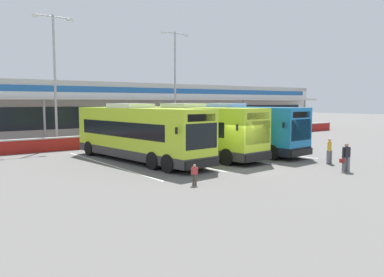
# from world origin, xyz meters

# --- Properties ---
(ground_plane) EXTENTS (200.00, 200.00, 0.00)m
(ground_plane) POSITION_xyz_m (0.00, 0.00, 0.00)
(ground_plane) COLOR #605E5B
(terminal_building) EXTENTS (70.00, 13.00, 6.00)m
(terminal_building) POSITION_xyz_m (-0.00, 26.91, 3.01)
(terminal_building) COLOR silver
(terminal_building) RESTS_ON ground
(red_barrier_wall) EXTENTS (60.00, 0.40, 1.10)m
(red_barrier_wall) POSITION_xyz_m (0.00, 14.50, 0.56)
(red_barrier_wall) COLOR maroon
(red_barrier_wall) RESTS_ON ground
(coach_bus_leftmost) EXTENTS (3.79, 12.32, 3.78)m
(coach_bus_leftmost) POSITION_xyz_m (-4.06, 5.97, 1.79)
(coach_bus_leftmost) COLOR #B7DB2D
(coach_bus_leftmost) RESTS_ON ground
(coach_bus_left_centre) EXTENTS (3.79, 12.32, 3.78)m
(coach_bus_left_centre) POSITION_xyz_m (0.22, 5.90, 1.79)
(coach_bus_left_centre) COLOR #B7DB2D
(coach_bus_left_centre) RESTS_ON ground
(coach_bus_centre) EXTENTS (3.79, 12.32, 3.78)m
(coach_bus_centre) POSITION_xyz_m (4.11, 5.69, 1.79)
(coach_bus_centre) COLOR #1972B7
(coach_bus_centre) RESTS_ON ground
(bay_stripe_far_west) EXTENTS (0.14, 13.00, 0.01)m
(bay_stripe_far_west) POSITION_xyz_m (-6.30, 6.00, 0.00)
(bay_stripe_far_west) COLOR silver
(bay_stripe_far_west) RESTS_ON ground
(bay_stripe_west) EXTENTS (0.14, 13.00, 0.01)m
(bay_stripe_west) POSITION_xyz_m (-2.10, 6.00, 0.00)
(bay_stripe_west) COLOR silver
(bay_stripe_west) RESTS_ON ground
(bay_stripe_mid_west) EXTENTS (0.14, 13.00, 0.01)m
(bay_stripe_mid_west) POSITION_xyz_m (2.10, 6.00, 0.00)
(bay_stripe_mid_west) COLOR silver
(bay_stripe_mid_west) RESTS_ON ground
(bay_stripe_centre) EXTENTS (0.14, 13.00, 0.01)m
(bay_stripe_centre) POSITION_xyz_m (6.30, 6.00, 0.00)
(bay_stripe_centre) COLOR silver
(bay_stripe_centre) RESTS_ON ground
(pedestrian_with_handbag) EXTENTS (0.64, 0.41, 1.62)m
(pedestrian_with_handbag) POSITION_xyz_m (3.28, -4.41, 0.86)
(pedestrian_with_handbag) COLOR slate
(pedestrian_with_handbag) RESTS_ON ground
(pedestrian_in_dark_coat) EXTENTS (0.52, 0.35, 1.62)m
(pedestrian_in_dark_coat) POSITION_xyz_m (5.04, -2.20, 0.87)
(pedestrian_in_dark_coat) COLOR slate
(pedestrian_in_dark_coat) RESTS_ON ground
(pedestrian_child) EXTENTS (0.31, 0.26, 1.00)m
(pedestrian_child) POSITION_xyz_m (-5.62, -2.14, 0.54)
(pedestrian_child) COLOR #4C4238
(pedestrian_child) RESTS_ON ground
(lamp_post_west) EXTENTS (3.24, 0.28, 11.00)m
(lamp_post_west) POSITION_xyz_m (-6.03, 16.52, 6.29)
(lamp_post_west) COLOR #9E9EA3
(lamp_post_west) RESTS_ON ground
(lamp_post_centre) EXTENTS (3.24, 0.28, 11.00)m
(lamp_post_centre) POSITION_xyz_m (6.35, 16.91, 6.29)
(lamp_post_centre) COLOR #9E9EA3
(lamp_post_centre) RESTS_ON ground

